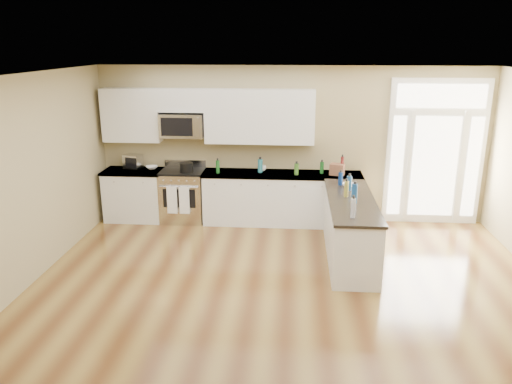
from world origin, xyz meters
TOP-DOWN VIEW (x-y plane):
  - ground at (0.00, 0.00)m, footprint 8.00×8.00m
  - room_shell at (0.00, 0.00)m, footprint 8.00×8.00m
  - back_cabinet_left at (-2.87, 3.69)m, footprint 1.10×0.66m
  - back_cabinet_right at (-0.16, 3.69)m, footprint 2.85×0.66m
  - peninsula_cabinet at (0.93, 2.24)m, footprint 0.69×2.32m
  - upper_cabinet_left at (-2.88, 3.83)m, footprint 1.04×0.33m
  - upper_cabinet_right at (-0.57, 3.83)m, footprint 1.94×0.33m
  - upper_cabinet_short at (-1.95, 3.83)m, footprint 0.82×0.33m
  - microwave at (-1.95, 3.80)m, footprint 0.78×0.41m
  - entry_door at (2.55, 3.95)m, footprint 1.70×0.10m
  - kitchen_range at (-1.97, 3.69)m, footprint 0.77×0.69m
  - stockpot at (-1.86, 3.59)m, footprint 0.30×0.30m
  - toaster_oven at (-2.91, 3.83)m, footprint 0.36×0.32m
  - cardboard_box at (0.81, 3.65)m, footprint 0.28×0.24m
  - bowl_left at (-2.57, 3.81)m, footprint 0.28×0.28m
  - bowl_peninsula at (0.94, 2.90)m, footprint 0.21×0.21m
  - cup_counter at (-0.51, 3.82)m, footprint 0.17×0.17m
  - counter_bottles at (0.45, 2.88)m, footprint 2.32×2.40m

SIDE VIEW (x-z plane):
  - ground at x=0.00m, z-range 0.00..0.00m
  - peninsula_cabinet at x=0.93m, z-range -0.04..0.90m
  - back_cabinet_right at x=-0.16m, z-range -0.03..0.91m
  - back_cabinet_left at x=-2.87m, z-range -0.03..0.91m
  - kitchen_range at x=-1.97m, z-range -0.06..1.02m
  - bowl_left at x=-2.57m, z-range 0.94..0.99m
  - bowl_peninsula at x=0.94m, z-range 0.94..1.00m
  - cup_counter at x=-0.51m, z-range 0.94..1.04m
  - cardboard_box at x=0.81m, z-range 0.94..1.14m
  - stockpot at x=-1.86m, z-range 0.95..1.14m
  - counter_bottles at x=0.45m, z-range 0.90..1.22m
  - toaster_oven at x=-2.91m, z-range 0.94..1.20m
  - entry_door at x=2.55m, z-range 0.00..2.60m
  - room_shell at x=0.00m, z-range -2.29..5.71m
  - microwave at x=-1.95m, z-range 1.55..1.97m
  - upper_cabinet_left at x=-2.88m, z-range 1.45..2.40m
  - upper_cabinet_right at x=-0.57m, z-range 1.45..2.40m
  - upper_cabinet_short at x=-1.95m, z-range 2.00..2.40m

